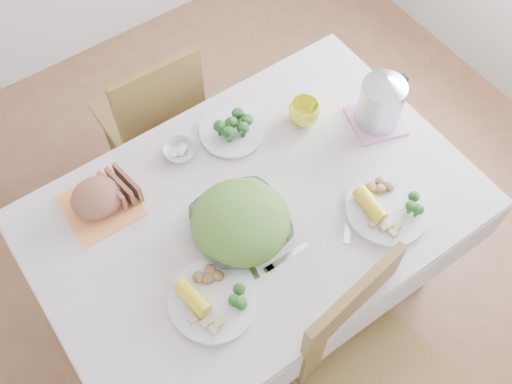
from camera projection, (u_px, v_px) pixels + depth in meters
floor at (255, 291)px, 2.71m from camera, size 3.60×3.60×0.00m
dining_table at (255, 256)px, 2.39m from camera, size 1.40×0.90×0.75m
tablecloth at (255, 209)px, 2.07m from camera, size 1.50×1.00×0.01m
chair_near at (380, 381)px, 2.05m from camera, size 0.49×0.49×0.95m
chair_far at (148, 110)px, 2.66m from camera, size 0.42×0.42×0.90m
salad_bowl at (241, 225)px, 1.98m from camera, size 0.35×0.35×0.08m
dinner_plate_left at (214, 301)px, 1.87m from camera, size 0.34×0.34×0.02m
dinner_plate_right at (387, 209)px, 2.05m from camera, size 0.39×0.39×0.02m
broccoli_plate at (232, 132)px, 2.22m from camera, size 0.30×0.30×0.02m
napkin at (100, 206)px, 2.06m from camera, size 0.24×0.24×0.00m
bread_loaf at (97, 198)px, 2.02m from camera, size 0.23×0.22×0.11m
fruit_bowl at (180, 151)px, 2.16m from camera, size 0.13×0.13×0.04m
yellow_mug at (304, 112)px, 2.22m from camera, size 0.15×0.15×0.09m
pink_tray at (376, 120)px, 2.25m from camera, size 0.24×0.24×0.02m
electric_kettle at (381, 101)px, 2.15m from camera, size 0.20×0.20×0.23m
fork_left at (247, 258)px, 1.96m from camera, size 0.05×0.16×0.00m
fork_right at (349, 219)px, 2.04m from camera, size 0.15×0.15×0.00m
knife at (288, 256)px, 1.96m from camera, size 0.17×0.02×0.00m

